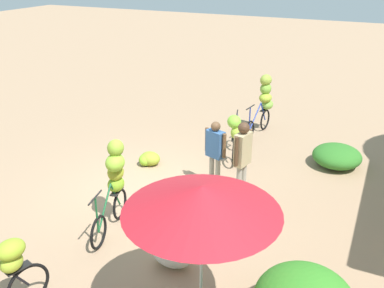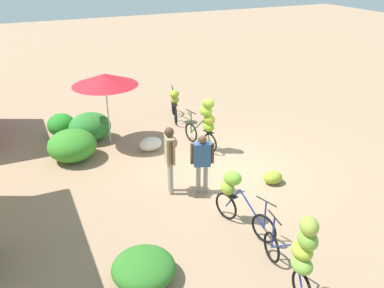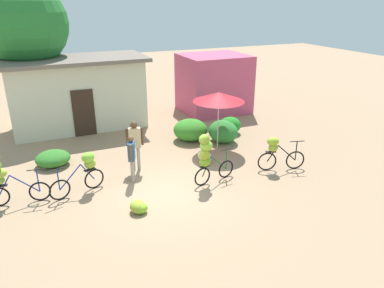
# 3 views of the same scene
# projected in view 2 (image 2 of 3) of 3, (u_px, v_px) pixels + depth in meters

# --- Properties ---
(ground_plane) EXTENTS (60.00, 60.00, 0.00)m
(ground_plane) POSITION_uv_depth(u_px,v_px,m) (226.00, 169.00, 11.27)
(ground_plane) COLOR #A38263
(hedge_bush_front_left) EXTENTS (1.19, 1.17, 0.52)m
(hedge_bush_front_left) POSITION_uv_depth(u_px,v_px,m) (144.00, 268.00, 7.39)
(hedge_bush_front_left) COLOR #317527
(hedge_bush_front_left) RESTS_ON ground
(hedge_bush_front_right) EXTENTS (1.40, 1.39, 0.88)m
(hedge_bush_front_right) POSITION_uv_depth(u_px,v_px,m) (72.00, 145.00, 11.65)
(hedge_bush_front_right) COLOR #378928
(hedge_bush_front_right) RESTS_ON ground
(hedge_bush_mid) EXTENTS (1.15, 1.33, 0.90)m
(hedge_bush_mid) POSITION_uv_depth(u_px,v_px,m) (90.00, 127.00, 12.86)
(hedge_bush_mid) COLOR #2E8433
(hedge_bush_mid) RESTS_ON ground
(hedge_bush_by_door) EXTENTS (0.97, 0.89, 0.73)m
(hedge_bush_by_door) POSITION_uv_depth(u_px,v_px,m) (61.00, 125.00, 13.22)
(hedge_bush_by_door) COLOR #258726
(hedge_bush_by_door) RESTS_ON ground
(market_umbrella) EXTENTS (1.96, 1.96, 2.25)m
(market_umbrella) POSITION_uv_depth(u_px,v_px,m) (105.00, 80.00, 11.93)
(market_umbrella) COLOR beige
(market_umbrella) RESTS_ON ground
(bicycle_leftmost) EXTENTS (1.69, 0.46, 1.68)m
(bicycle_leftmost) POSITION_uv_depth(u_px,v_px,m) (301.00, 250.00, 6.76)
(bicycle_leftmost) COLOR black
(bicycle_leftmost) RESTS_ON ground
(bicycle_near_pile) EXTENTS (1.67, 0.62, 1.25)m
(bicycle_near_pile) POSITION_uv_depth(u_px,v_px,m) (236.00, 195.00, 8.71)
(bicycle_near_pile) COLOR black
(bicycle_near_pile) RESTS_ON ground
(bicycle_center_loaded) EXTENTS (1.55, 0.49, 1.69)m
(bicycle_center_loaded) POSITION_uv_depth(u_px,v_px,m) (206.00, 120.00, 11.95)
(bicycle_center_loaded) COLOR black
(bicycle_center_loaded) RESTS_ON ground
(bicycle_by_shop) EXTENTS (1.61, 0.59, 1.19)m
(bicycle_by_shop) POSITION_uv_depth(u_px,v_px,m) (174.00, 102.00, 14.23)
(bicycle_by_shop) COLOR black
(bicycle_by_shop) RESTS_ON ground
(banana_pile_on_ground) EXTENTS (0.52, 0.56, 0.33)m
(banana_pile_on_ground) POSITION_uv_depth(u_px,v_px,m) (273.00, 177.00, 10.57)
(banana_pile_on_ground) COLOR #84BD2B
(banana_pile_on_ground) RESTS_ON ground
(produce_sack) EXTENTS (0.45, 0.70, 0.44)m
(produce_sack) POSITION_uv_depth(u_px,v_px,m) (151.00, 144.00, 12.24)
(produce_sack) COLOR silver
(produce_sack) RESTS_ON ground
(person_vendor) EXTENTS (0.32, 0.55, 1.55)m
(person_vendor) POSITION_uv_depth(u_px,v_px,m) (202.00, 158.00, 9.82)
(person_vendor) COLOR gray
(person_vendor) RESTS_ON ground
(person_bystander) EXTENTS (0.57, 0.28, 1.76)m
(person_bystander) POSITION_uv_depth(u_px,v_px,m) (170.00, 153.00, 9.74)
(person_bystander) COLOR gray
(person_bystander) RESTS_ON ground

